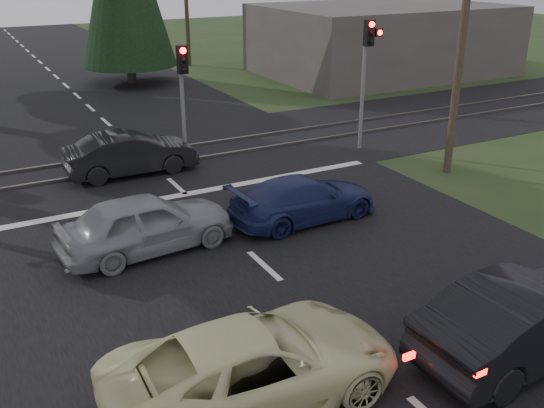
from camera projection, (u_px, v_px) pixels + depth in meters
ground at (335, 330)px, 11.81m from camera, size 120.00×120.00×0.00m
road at (166, 177)px, 19.95m from camera, size 14.00×100.00×0.01m
rail_corridor at (148, 160)px, 21.58m from camera, size 120.00×8.00×0.01m
stop_line at (186, 194)px, 18.48m from camera, size 13.00×0.35×0.00m
rail_near at (155, 165)px, 20.91m from camera, size 120.00×0.12×0.10m
rail_far at (141, 153)px, 22.21m from camera, size 120.00×0.12×0.10m
traffic_signal_right at (368, 60)px, 21.56m from camera, size 0.68×0.48×4.70m
traffic_signal_center at (183, 85)px, 19.87m from camera, size 0.32×0.48×4.10m
utility_pole_near at (463, 27)px, 18.60m from camera, size 1.80×0.26×9.00m
building_right at (382, 39)px, 36.83m from camera, size 14.00×10.00×4.00m
cream_coupe at (254, 365)px, 9.74m from camera, size 4.95×2.34×1.37m
dark_hatchback at (530, 319)px, 10.81m from camera, size 4.70×1.78×1.53m
silver_car at (146, 223)px, 14.73m from camera, size 4.43×2.10×1.46m
blue_sedan at (304, 199)px, 16.51m from camera, size 4.31×1.92×1.23m
dark_car_far at (131, 154)px, 19.97m from camera, size 4.25×1.50×1.40m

